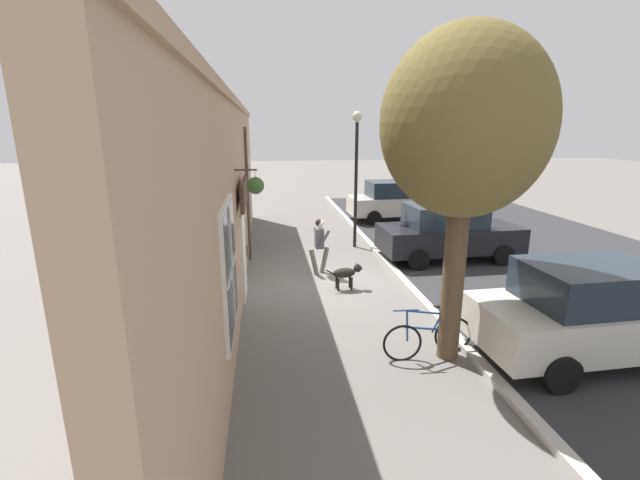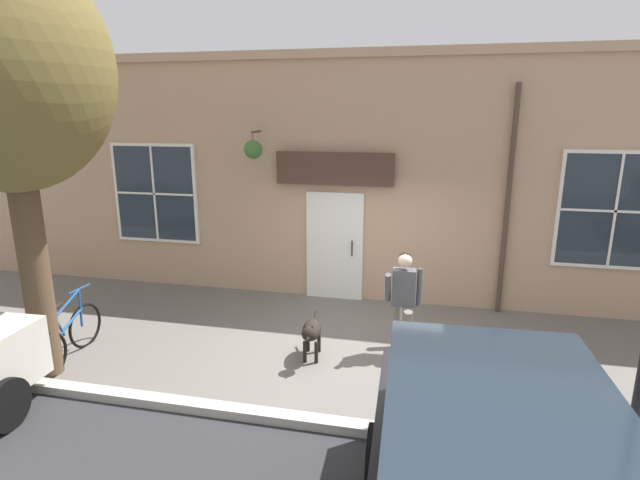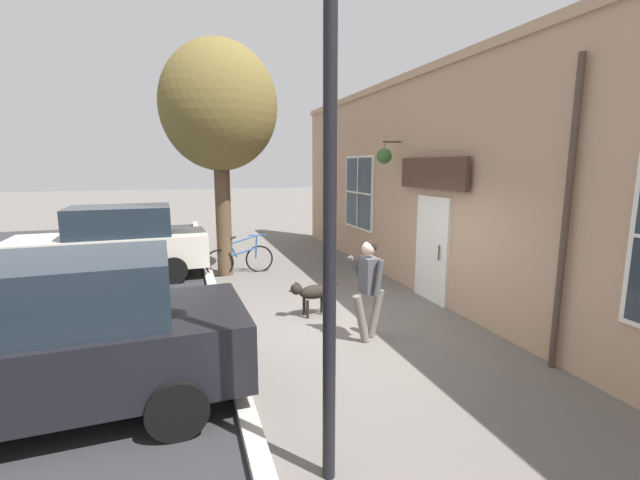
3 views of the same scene
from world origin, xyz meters
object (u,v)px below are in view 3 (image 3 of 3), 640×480
object	(u,v)px
leaning_bicycle	(240,259)
street_lamp	(330,126)
dog_on_leash	(311,292)
parked_car_nearest_curb	(115,243)
pedestrian_walking	(369,282)
parked_car_mid_block	(45,340)
street_tree_by_curb	(220,110)

from	to	relation	value
leaning_bicycle	street_lamp	size ratio (longest dim) A/B	0.38
dog_on_leash	leaning_bicycle	bearing A→B (deg)	-76.65
dog_on_leash	parked_car_nearest_curb	xyz separation A→B (m)	(3.70, -3.88, 0.44)
leaning_bicycle	street_lamp	world-z (taller)	street_lamp
leaning_bicycle	pedestrian_walking	bearing A→B (deg)	105.95
dog_on_leash	parked_car_mid_block	bearing A→B (deg)	30.77
parked_car_nearest_curb	street_lamp	size ratio (longest dim) A/B	0.96
parked_car_mid_block	street_lamp	bearing A→B (deg)	144.80
dog_on_leash	street_tree_by_curb	xyz separation A→B (m)	(1.16, -3.52, 3.54)
dog_on_leash	street_tree_by_curb	bearing A→B (deg)	-71.74
parked_car_nearest_curb	dog_on_leash	bearing A→B (deg)	133.65
dog_on_leash	parked_car_nearest_curb	size ratio (longest dim) A/B	0.23
dog_on_leash	pedestrian_walking	bearing A→B (deg)	112.60
pedestrian_walking	parked_car_mid_block	distance (m)	4.23
street_tree_by_curb	dog_on_leash	bearing A→B (deg)	108.26
street_tree_by_curb	street_lamp	xyz separation A→B (m)	(-0.12, 7.47, -0.99)
parked_car_nearest_curb	street_lamp	bearing A→B (deg)	108.75
pedestrian_walking	parked_car_nearest_curb	distance (m)	6.68
pedestrian_walking	parked_car_nearest_curb	xyz separation A→B (m)	(4.24, -5.17, -0.06)
parked_car_mid_block	leaning_bicycle	bearing A→B (deg)	-116.33
street_tree_by_curb	parked_car_nearest_curb	bearing A→B (deg)	-8.01
parked_car_nearest_curb	parked_car_mid_block	world-z (taller)	same
street_tree_by_curb	pedestrian_walking	bearing A→B (deg)	109.45
leaning_bicycle	street_lamp	bearing A→B (deg)	88.30
pedestrian_walking	leaning_bicycle	size ratio (longest dim) A/B	0.92
street_tree_by_curb	street_lamp	world-z (taller)	street_tree_by_curb
leaning_bicycle	parked_car_mid_block	world-z (taller)	parked_car_mid_block
leaning_bicycle	parked_car_mid_block	size ratio (longest dim) A/B	0.40
parked_car_mid_block	street_lamp	world-z (taller)	street_lamp
leaning_bicycle	street_tree_by_curb	bearing A→B (deg)	-8.87
pedestrian_walking	street_lamp	world-z (taller)	street_lamp
street_lamp	pedestrian_walking	bearing A→B (deg)	-120.70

